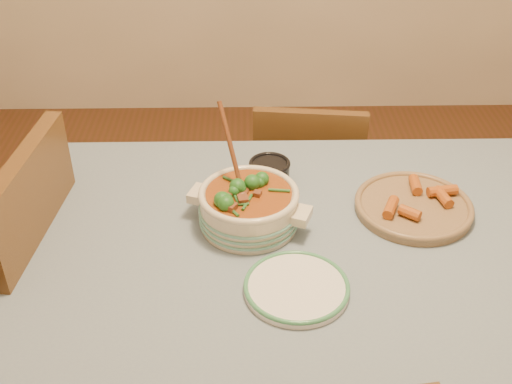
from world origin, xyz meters
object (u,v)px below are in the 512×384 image
at_px(stew_casserole, 249,204).
at_px(fried_plate, 414,205).
at_px(chair_left, 11,288).
at_px(dining_table, 357,280).
at_px(condiment_bowl, 270,170).
at_px(chair_far, 307,184).
at_px(white_plate, 297,287).

distance_m(stew_casserole, fried_plate, 0.44).
height_order(stew_casserole, chair_left, stew_casserole).
relative_size(stew_casserole, chair_left, 0.33).
bearing_deg(stew_casserole, chair_left, -179.33).
bearing_deg(dining_table, fried_plate, 44.97).
height_order(condiment_bowl, fried_plate, condiment_bowl).
relative_size(condiment_bowl, chair_far, 0.16).
bearing_deg(chair_left, stew_casserole, 96.66).
bearing_deg(chair_left, chair_far, 132.33).
xyz_separation_m(chair_far, chair_left, (-0.86, -0.64, 0.10)).
bearing_deg(condiment_bowl, fried_plate, -22.34).
bearing_deg(chair_left, white_plate, 78.33).
bearing_deg(fried_plate, white_plate, -137.86).
bearing_deg(chair_left, fried_plate, 99.01).
bearing_deg(condiment_bowl, chair_left, -163.48).
bearing_deg(fried_plate, condiment_bowl, 157.66).
bearing_deg(condiment_bowl, white_plate, -84.33).
distance_m(dining_table, chair_left, 0.93).
bearing_deg(white_plate, dining_table, 39.02).
bearing_deg(white_plate, chair_far, 82.74).
height_order(fried_plate, chair_far, fried_plate).
bearing_deg(fried_plate, dining_table, -135.03).
xyz_separation_m(white_plate, condiment_bowl, (-0.04, 0.45, 0.02)).
xyz_separation_m(dining_table, condiment_bowl, (-0.21, 0.32, 0.13)).
xyz_separation_m(condiment_bowl, fried_plate, (0.37, -0.15, -0.01)).
bearing_deg(condiment_bowl, stew_casserole, -106.49).
distance_m(stew_casserole, chair_far, 0.76).
bearing_deg(white_plate, stew_casserole, 112.93).
bearing_deg(fried_plate, stew_casserole, -173.48).
height_order(white_plate, chair_far, chair_far).
xyz_separation_m(stew_casserole, white_plate, (0.10, -0.25, -0.05)).
bearing_deg(dining_table, condiment_bowl, 123.32).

